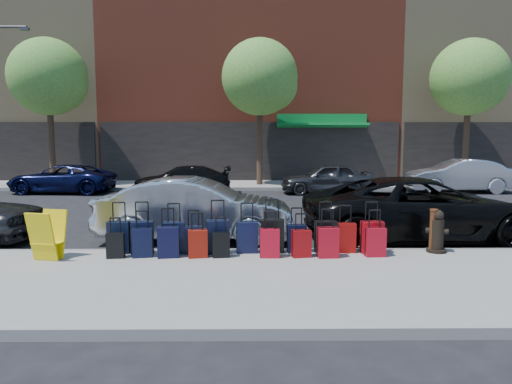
{
  "coord_description": "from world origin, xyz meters",
  "views": [
    {
      "loc": [
        0.09,
        -13.7,
        2.38
      ],
      "look_at": [
        0.21,
        -1.5,
        1.0
      ],
      "focal_mm": 32.0,
      "sensor_mm": 36.0,
      "label": 1
    }
  ],
  "objects_px": {
    "bollard": "(433,230)",
    "suitcase_front_5": "(247,237)",
    "tree_left": "(51,79)",
    "car_near_2": "(421,209)",
    "car_far_2": "(326,178)",
    "car_far_3": "(458,176)",
    "car_far_0": "(62,179)",
    "tree_center": "(263,79)",
    "car_near_1": "(196,210)",
    "display_rack": "(48,236)",
    "fire_hydrant": "(437,233)",
    "tree_right": "(472,80)",
    "car_far_1": "(182,180)"
  },
  "relations": [
    {
      "from": "bollard",
      "to": "suitcase_front_5",
      "type": "bearing_deg",
      "value": -179.81
    },
    {
      "from": "tree_left",
      "to": "car_near_2",
      "type": "relative_size",
      "value": 1.33
    },
    {
      "from": "car_far_2",
      "to": "car_far_3",
      "type": "bearing_deg",
      "value": 88.86
    },
    {
      "from": "car_near_2",
      "to": "car_far_0",
      "type": "distance_m",
      "value": 16.14
    },
    {
      "from": "tree_center",
      "to": "car_far_3",
      "type": "bearing_deg",
      "value": -15.57
    },
    {
      "from": "tree_center",
      "to": "car_far_2",
      "type": "relative_size",
      "value": 1.79
    },
    {
      "from": "bollard",
      "to": "car_near_1",
      "type": "height_order",
      "value": "car_near_1"
    },
    {
      "from": "display_rack",
      "to": "car_near_1",
      "type": "bearing_deg",
      "value": 54.95
    },
    {
      "from": "car_far_0",
      "to": "car_far_2",
      "type": "distance_m",
      "value": 11.97
    },
    {
      "from": "car_far_0",
      "to": "bollard",
      "type": "bearing_deg",
      "value": 50.57
    },
    {
      "from": "tree_center",
      "to": "car_far_0",
      "type": "bearing_deg",
      "value": -164.59
    },
    {
      "from": "car_far_2",
      "to": "car_far_3",
      "type": "relative_size",
      "value": 0.87
    },
    {
      "from": "tree_center",
      "to": "car_far_0",
      "type": "xyz_separation_m",
      "value": [
        -9.17,
        -2.53,
        -4.77
      ]
    },
    {
      "from": "car_far_0",
      "to": "display_rack",
      "type": "bearing_deg",
      "value": 25.67
    },
    {
      "from": "fire_hydrant",
      "to": "bollard",
      "type": "distance_m",
      "value": 0.09
    },
    {
      "from": "tree_center",
      "to": "fire_hydrant",
      "type": "xyz_separation_m",
      "value": [
        3.16,
        -14.27,
        -4.87
      ]
    },
    {
      "from": "fire_hydrant",
      "to": "car_near_2",
      "type": "height_order",
      "value": "car_near_2"
    },
    {
      "from": "tree_right",
      "to": "car_near_2",
      "type": "relative_size",
      "value": 1.33
    },
    {
      "from": "car_far_2",
      "to": "car_far_3",
      "type": "height_order",
      "value": "car_far_3"
    },
    {
      "from": "display_rack",
      "to": "car_near_2",
      "type": "xyz_separation_m",
      "value": [
        7.84,
        2.19,
        0.16
      ]
    },
    {
      "from": "tree_right",
      "to": "car_far_3",
      "type": "height_order",
      "value": "tree_right"
    },
    {
      "from": "bollard",
      "to": "car_far_1",
      "type": "distance_m",
      "value": 13.16
    },
    {
      "from": "suitcase_front_5",
      "to": "bollard",
      "type": "relative_size",
      "value": 1.15
    },
    {
      "from": "car_far_2",
      "to": "tree_center",
      "type": "bearing_deg",
      "value": -139.33
    },
    {
      "from": "tree_center",
      "to": "car_near_1",
      "type": "bearing_deg",
      "value": -98.47
    },
    {
      "from": "suitcase_front_5",
      "to": "display_rack",
      "type": "bearing_deg",
      "value": -175.62
    },
    {
      "from": "tree_left",
      "to": "car_far_0",
      "type": "distance_m",
      "value": 5.56
    },
    {
      "from": "tree_right",
      "to": "tree_left",
      "type": "bearing_deg",
      "value": 180.0
    },
    {
      "from": "car_far_0",
      "to": "tree_center",
      "type": "bearing_deg",
      "value": 109.72
    },
    {
      "from": "car_far_0",
      "to": "car_far_1",
      "type": "distance_m",
      "value": 5.52
    },
    {
      "from": "tree_center",
      "to": "car_far_3",
      "type": "relative_size",
      "value": 1.55
    },
    {
      "from": "car_far_2",
      "to": "tree_right",
      "type": "bearing_deg",
      "value": 105.83
    },
    {
      "from": "fire_hydrant",
      "to": "car_far_3",
      "type": "bearing_deg",
      "value": 86.72
    },
    {
      "from": "car_far_0",
      "to": "car_far_3",
      "type": "bearing_deg",
      "value": 94.46
    },
    {
      "from": "car_near_2",
      "to": "car_far_1",
      "type": "xyz_separation_m",
      "value": [
        -7.12,
        9.63,
        -0.13
      ]
    },
    {
      "from": "display_rack",
      "to": "car_far_1",
      "type": "bearing_deg",
      "value": 99.74
    },
    {
      "from": "tree_left",
      "to": "tree_center",
      "type": "height_order",
      "value": "same"
    },
    {
      "from": "fire_hydrant",
      "to": "bollard",
      "type": "relative_size",
      "value": 0.99
    },
    {
      "from": "tree_left",
      "to": "car_far_1",
      "type": "distance_m",
      "value": 8.85
    },
    {
      "from": "car_near_2",
      "to": "car_far_2",
      "type": "height_order",
      "value": "car_near_2"
    },
    {
      "from": "tree_left",
      "to": "bollard",
      "type": "xyz_separation_m",
      "value": [
        13.58,
        -14.25,
        -4.81
      ]
    },
    {
      "from": "car_near_1",
      "to": "car_far_0",
      "type": "bearing_deg",
      "value": 38.66
    },
    {
      "from": "tree_center",
      "to": "car_far_0",
      "type": "relative_size",
      "value": 1.56
    },
    {
      "from": "car_near_1",
      "to": "car_near_2",
      "type": "distance_m",
      "value": 5.32
    },
    {
      "from": "car_near_1",
      "to": "car_far_1",
      "type": "relative_size",
      "value": 1.05
    },
    {
      "from": "car_near_2",
      "to": "car_far_1",
      "type": "relative_size",
      "value": 1.26
    },
    {
      "from": "tree_left",
      "to": "suitcase_front_5",
      "type": "xyz_separation_m",
      "value": [
        9.85,
        -14.27,
        -4.95
      ]
    },
    {
      "from": "suitcase_front_5",
      "to": "car_far_1",
      "type": "xyz_separation_m",
      "value": [
        -3.02,
        11.31,
        0.17
      ]
    },
    {
      "from": "car_near_1",
      "to": "tree_right",
      "type": "bearing_deg",
      "value": -42.1
    },
    {
      "from": "suitcase_front_5",
      "to": "display_rack",
      "type": "distance_m",
      "value": 3.77
    }
  ]
}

